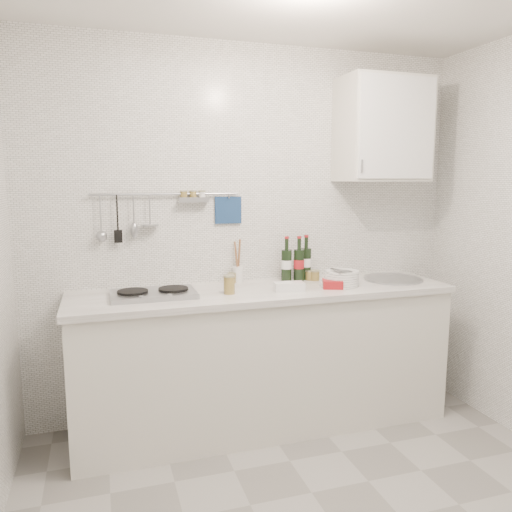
{
  "coord_description": "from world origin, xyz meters",
  "views": [
    {
      "loc": [
        -0.99,
        -1.87,
        1.61
      ],
      "look_at": [
        -0.12,
        0.9,
        1.17
      ],
      "focal_mm": 35.0,
      "sensor_mm": 36.0,
      "label": 1
    }
  ],
  "objects_px": {
    "wall_cabinet": "(383,130)",
    "plate_stack_hob": "(156,294)",
    "utensil_crock": "(238,272)",
    "plate_stack_sink": "(340,278)",
    "wine_bottles": "(297,259)"
  },
  "relations": [
    {
      "from": "wall_cabinet",
      "to": "plate_stack_sink",
      "type": "relative_size",
      "value": 2.51
    },
    {
      "from": "wall_cabinet",
      "to": "wine_bottles",
      "type": "height_order",
      "value": "wall_cabinet"
    },
    {
      "from": "wall_cabinet",
      "to": "utensil_crock",
      "type": "relative_size",
      "value": 2.36
    },
    {
      "from": "wine_bottles",
      "to": "plate_stack_sink",
      "type": "bearing_deg",
      "value": -45.75
    },
    {
      "from": "plate_stack_hob",
      "to": "utensil_crock",
      "type": "relative_size",
      "value": 1.01
    },
    {
      "from": "plate_stack_sink",
      "to": "utensil_crock",
      "type": "bearing_deg",
      "value": 154.19
    },
    {
      "from": "plate_stack_sink",
      "to": "utensil_crock",
      "type": "height_order",
      "value": "utensil_crock"
    },
    {
      "from": "wall_cabinet",
      "to": "wine_bottles",
      "type": "relative_size",
      "value": 2.26
    },
    {
      "from": "wall_cabinet",
      "to": "plate_stack_hob",
      "type": "distance_m",
      "value": 1.88
    },
    {
      "from": "wall_cabinet",
      "to": "plate_stack_hob",
      "type": "relative_size",
      "value": 2.33
    },
    {
      "from": "plate_stack_sink",
      "to": "wine_bottles",
      "type": "relative_size",
      "value": 0.9
    },
    {
      "from": "plate_stack_hob",
      "to": "wine_bottles",
      "type": "height_order",
      "value": "wine_bottles"
    },
    {
      "from": "plate_stack_sink",
      "to": "wall_cabinet",
      "type": "bearing_deg",
      "value": 23.71
    },
    {
      "from": "plate_stack_hob",
      "to": "utensil_crock",
      "type": "xyz_separation_m",
      "value": [
        0.58,
        0.24,
        0.06
      ]
    },
    {
      "from": "wine_bottles",
      "to": "utensil_crock",
      "type": "xyz_separation_m",
      "value": [
        -0.4,
        0.08,
        -0.09
      ]
    }
  ]
}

